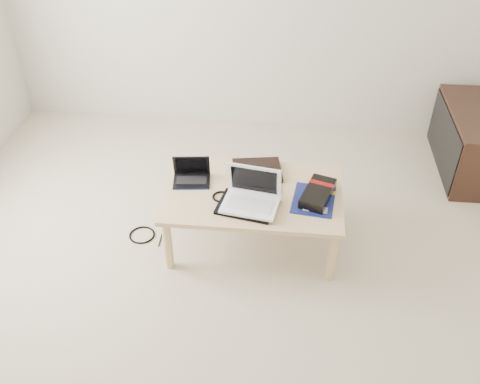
# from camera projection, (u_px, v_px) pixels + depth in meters

# --- Properties ---
(ground) EXTENTS (4.00, 4.00, 0.00)m
(ground) POSITION_uv_depth(u_px,v_px,m) (215.00, 287.00, 3.24)
(ground) COLOR beige
(ground) RESTS_ON ground
(room_shell) EXTENTS (4.20, 4.20, 2.70)m
(room_shell) POSITION_uv_depth(u_px,v_px,m) (204.00, 12.00, 2.22)
(room_shell) COLOR beige
(room_shell) RESTS_ON ground
(coffee_table) EXTENTS (1.10, 0.70, 0.40)m
(coffee_table) POSITION_uv_depth(u_px,v_px,m) (254.00, 198.00, 3.36)
(coffee_table) COLOR #DDB585
(coffee_table) RESTS_ON ground
(media_cabinet) EXTENTS (0.41, 0.90, 0.50)m
(media_cabinet) POSITION_uv_depth(u_px,v_px,m) (470.00, 141.00, 4.09)
(media_cabinet) COLOR #331E15
(media_cabinet) RESTS_ON ground
(book) EXTENTS (0.35, 0.31, 0.03)m
(book) POSITION_uv_depth(u_px,v_px,m) (257.00, 171.00, 3.49)
(book) COLOR black
(book) RESTS_ON coffee_table
(netbook) EXTENTS (0.25, 0.20, 0.17)m
(netbook) POSITION_uv_depth(u_px,v_px,m) (192.00, 176.00, 3.41)
(netbook) COLOR black
(netbook) RESTS_ON coffee_table
(tablet) EXTENTS (0.30, 0.25, 0.01)m
(tablet) POSITION_uv_depth(u_px,v_px,m) (257.00, 195.00, 3.30)
(tablet) COLOR black
(tablet) RESTS_ON coffee_table
(remote) EXTENTS (0.09, 0.22, 0.02)m
(remote) POSITION_uv_depth(u_px,v_px,m) (276.00, 191.00, 3.33)
(remote) COLOR silver
(remote) RESTS_ON coffee_table
(neoprene_sleeve) EXTENTS (0.38, 0.30, 0.02)m
(neoprene_sleeve) POSITION_uv_depth(u_px,v_px,m) (246.00, 206.00, 3.21)
(neoprene_sleeve) COLOR black
(neoprene_sleeve) RESTS_ON coffee_table
(white_laptop) EXTENTS (0.36, 0.28, 0.24)m
(white_laptop) POSITION_uv_depth(u_px,v_px,m) (251.00, 196.00, 3.19)
(white_laptop) COLOR white
(white_laptop) RESTS_ON neoprene_sleeve
(motherboard) EXTENTS (0.29, 0.34, 0.01)m
(motherboard) POSITION_uv_depth(u_px,v_px,m) (314.00, 200.00, 3.27)
(motherboard) COLOR navy
(motherboard) RESTS_ON coffee_table
(gpu_box) EXTENTS (0.24, 0.34, 0.07)m
(gpu_box) POSITION_uv_depth(u_px,v_px,m) (318.00, 194.00, 3.27)
(gpu_box) COLOR black
(gpu_box) RESTS_ON coffee_table
(cable_coil) EXTENTS (0.11, 0.11, 0.01)m
(cable_coil) POSITION_uv_depth(u_px,v_px,m) (221.00, 197.00, 3.29)
(cable_coil) COLOR black
(cable_coil) RESTS_ON coffee_table
(floor_cable_coil) EXTENTS (0.23, 0.23, 0.01)m
(floor_cable_coil) POSITION_uv_depth(u_px,v_px,m) (142.00, 235.00, 3.60)
(floor_cable_coil) COLOR black
(floor_cable_coil) RESTS_ON ground
(floor_cable_trail) EXTENTS (0.02, 0.35, 0.01)m
(floor_cable_trail) POSITION_uv_depth(u_px,v_px,m) (164.00, 229.00, 3.66)
(floor_cable_trail) COLOR black
(floor_cable_trail) RESTS_ON ground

